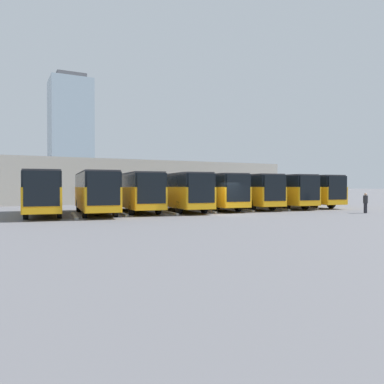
# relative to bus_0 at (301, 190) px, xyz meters

# --- Properties ---
(ground_plane) EXTENTS (600.00, 600.00, 0.00)m
(ground_plane) POSITION_rel_bus_0_xyz_m (12.98, 5.73, -1.84)
(ground_plane) COLOR #5B5B60
(bus_0) EXTENTS (3.63, 11.25, 3.30)m
(bus_0) POSITION_rel_bus_0_xyz_m (0.00, 0.00, 0.00)
(bus_0) COLOR orange
(bus_0) RESTS_ON ground_plane
(curb_divider_0) EXTENTS (0.89, 5.82, 0.15)m
(curb_divider_0) POSITION_rel_bus_0_xyz_m (1.85, 1.63, -1.76)
(curb_divider_0) COLOR #9E9E99
(curb_divider_0) RESTS_ON ground_plane
(bus_1) EXTENTS (3.63, 11.25, 3.30)m
(bus_1) POSITION_rel_bus_0_xyz_m (3.71, 0.23, 0.00)
(bus_1) COLOR orange
(bus_1) RESTS_ON ground_plane
(curb_divider_1) EXTENTS (0.89, 5.82, 0.15)m
(curb_divider_1) POSITION_rel_bus_0_xyz_m (5.56, 1.86, -1.76)
(curb_divider_1) COLOR #9E9E99
(curb_divider_1) RESTS_ON ground_plane
(bus_2) EXTENTS (3.63, 11.25, 3.30)m
(bus_2) POSITION_rel_bus_0_xyz_m (7.42, -0.04, 0.00)
(bus_2) COLOR orange
(bus_2) RESTS_ON ground_plane
(curb_divider_2) EXTENTS (0.89, 5.82, 0.15)m
(curb_divider_2) POSITION_rel_bus_0_xyz_m (9.27, 1.59, -1.76)
(curb_divider_2) COLOR #9E9E99
(curb_divider_2) RESTS_ON ground_plane
(bus_3) EXTENTS (3.63, 11.25, 3.30)m
(bus_3) POSITION_rel_bus_0_xyz_m (11.13, -0.08, 0.00)
(bus_3) COLOR orange
(bus_3) RESTS_ON ground_plane
(curb_divider_3) EXTENTS (0.89, 5.82, 0.15)m
(curb_divider_3) POSITION_rel_bus_0_xyz_m (12.98, 1.56, -1.76)
(curb_divider_3) COLOR #9E9E99
(curb_divider_3) RESTS_ON ground_plane
(bus_4) EXTENTS (3.63, 11.25, 3.30)m
(bus_4) POSITION_rel_bus_0_xyz_m (14.84, 0.51, 0.00)
(bus_4) COLOR orange
(bus_4) RESTS_ON ground_plane
(curb_divider_4) EXTENTS (0.89, 5.82, 0.15)m
(curb_divider_4) POSITION_rel_bus_0_xyz_m (16.69, 2.15, -1.76)
(curb_divider_4) COLOR #9E9E99
(curb_divider_4) RESTS_ON ground_plane
(bus_5) EXTENTS (3.63, 11.25, 3.30)m
(bus_5) POSITION_rel_bus_0_xyz_m (18.55, -0.22, 0.00)
(bus_5) COLOR orange
(bus_5) RESTS_ON ground_plane
(curb_divider_5) EXTENTS (0.89, 5.82, 0.15)m
(curb_divider_5) POSITION_rel_bus_0_xyz_m (20.40, 1.42, -1.76)
(curb_divider_5) COLOR #9E9E99
(curb_divider_5) RESTS_ON ground_plane
(bus_6) EXTENTS (3.63, 11.25, 3.30)m
(bus_6) POSITION_rel_bus_0_xyz_m (22.26, 0.85, 0.00)
(bus_6) COLOR orange
(bus_6) RESTS_ON ground_plane
(curb_divider_6) EXTENTS (0.89, 5.82, 0.15)m
(curb_divider_6) POSITION_rel_bus_0_xyz_m (24.11, 2.48, -1.76)
(curb_divider_6) COLOR #9E9E99
(curb_divider_6) RESTS_ON ground_plane
(bus_7) EXTENTS (3.63, 11.25, 3.30)m
(bus_7) POSITION_rel_bus_0_xyz_m (25.97, 0.18, 0.00)
(bus_7) COLOR orange
(bus_7) RESTS_ON ground_plane
(pedestrian) EXTENTS (0.45, 0.45, 1.67)m
(pedestrian) POSITION_rel_bus_0_xyz_m (2.22, 9.73, -0.94)
(pedestrian) COLOR black
(pedestrian) RESTS_ON ground_plane
(station_building) EXTENTS (44.50, 15.95, 5.65)m
(station_building) POSITION_rel_bus_0_xyz_m (12.98, -21.62, 1.02)
(station_building) COLOR #A8A399
(station_building) RESTS_ON ground_plane
(office_tower) EXTENTS (18.62, 18.62, 54.38)m
(office_tower) POSITION_rel_bus_0_xyz_m (0.12, -152.18, 24.75)
(office_tower) COLOR #93A8B7
(office_tower) RESTS_ON ground_plane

